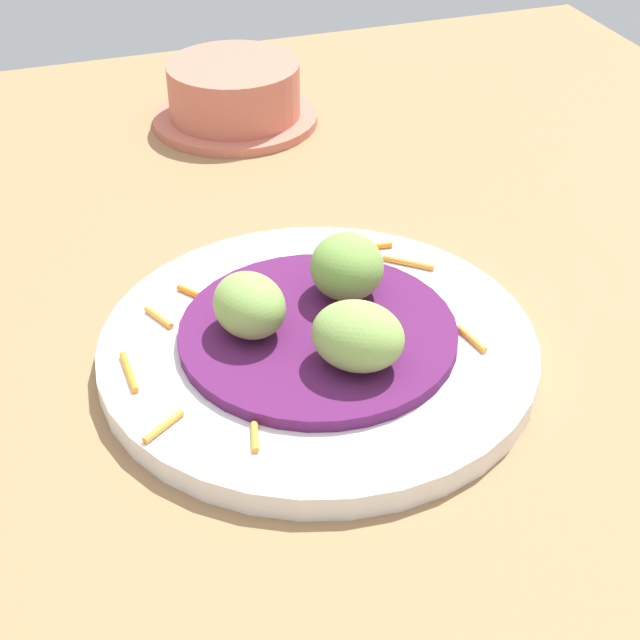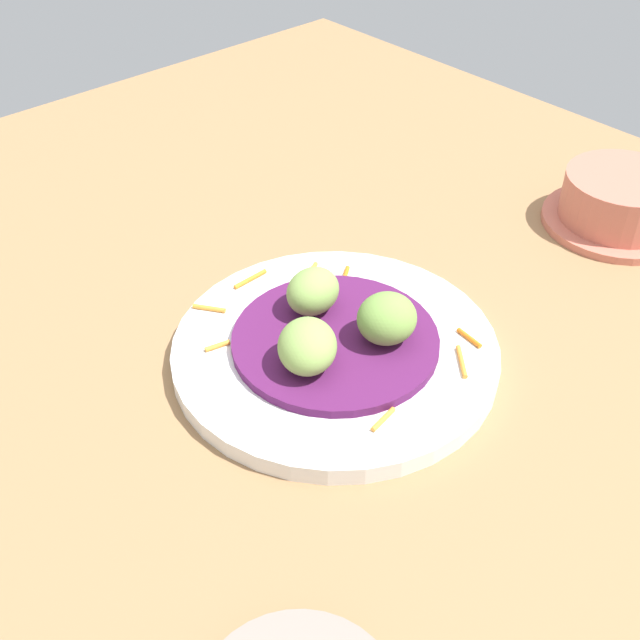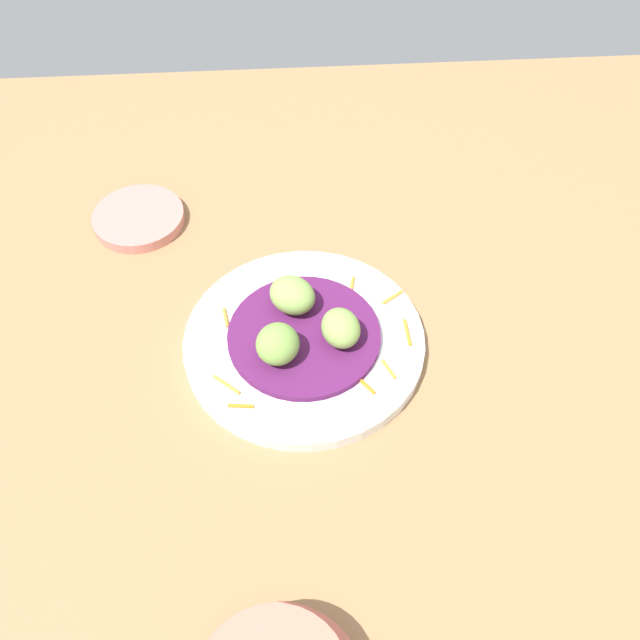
{
  "view_description": "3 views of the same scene",
  "coord_description": "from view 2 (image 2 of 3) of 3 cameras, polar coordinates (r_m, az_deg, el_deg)",
  "views": [
    {
      "loc": [
        -8.93,
        -43.16,
        38.69
      ],
      "look_at": [
        5.92,
        0.52,
        5.31
      ],
      "focal_mm": 54.72,
      "sensor_mm": 36.0,
      "label": 1
    },
    {
      "loc": [
        41.68,
        -32.72,
        46.1
      ],
      "look_at": [
        4.11,
        1.08,
        4.9
      ],
      "focal_mm": 45.35,
      "sensor_mm": 36.0,
      "label": 2
    },
    {
      "loc": [
        7.36,
        47.41,
        64.05
      ],
      "look_at": [
        4.17,
        0.21,
        5.4
      ],
      "focal_mm": 39.23,
      "sensor_mm": 36.0,
      "label": 3
    }
  ],
  "objects": [
    {
      "name": "carrot_garnish",
      "position": [
        0.67,
        0.79,
        -0.03
      ],
      "size": [
        21.43,
        17.15,
        0.4
      ],
      "color": "orange",
      "rests_on": "main_plate"
    },
    {
      "name": "guac_scoop_center",
      "position": [
        0.63,
        4.74,
        0.11
      ],
      "size": [
        5.58,
        5.76,
        4.07
      ],
      "primitive_type": "ellipsoid",
      "rotation": [
        0.0,
        0.0,
        6.03
      ],
      "color": "#759E47",
      "rests_on": "cabbage_bed"
    },
    {
      "name": "guac_scoop_left",
      "position": [
        0.61,
        -0.9,
        -1.86
      ],
      "size": [
        6.97,
        6.93,
        3.81
      ],
      "primitive_type": "ellipsoid",
      "rotation": [
        0.0,
        0.0,
        2.39
      ],
      "color": "#84A851",
      "rests_on": "cabbage_bed"
    },
    {
      "name": "main_plate",
      "position": [
        0.66,
        1.07,
        -2.22
      ],
      "size": [
        26.38,
        26.38,
        1.55
      ],
      "primitive_type": "cylinder",
      "color": "white",
      "rests_on": "table_surface"
    },
    {
      "name": "table_surface",
      "position": [
        0.7,
        -2.92,
        -1.27
      ],
      "size": [
        110.0,
        110.0,
        2.0
      ],
      "primitive_type": "cube",
      "color": "#936D47",
      "rests_on": "ground"
    },
    {
      "name": "terracotta_bowl",
      "position": [
        0.86,
        20.42,
        7.77
      ],
      "size": [
        14.61,
        14.61,
        5.45
      ],
      "color": "#C66B56",
      "rests_on": "table_surface"
    },
    {
      "name": "guac_scoop_right",
      "position": [
        0.66,
        -0.51,
        2.05
      ],
      "size": [
        5.13,
        5.69,
        3.7
      ],
      "primitive_type": "ellipsoid",
      "rotation": [
        0.0,
        0.0,
        1.82
      ],
      "color": "#84A851",
      "rests_on": "cabbage_bed"
    },
    {
      "name": "cabbage_bed",
      "position": [
        0.65,
        1.09,
        -1.44
      ],
      "size": [
        16.69,
        16.69,
        0.78
      ],
      "primitive_type": "cylinder",
      "color": "#51194C",
      "rests_on": "main_plate"
    }
  ]
}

